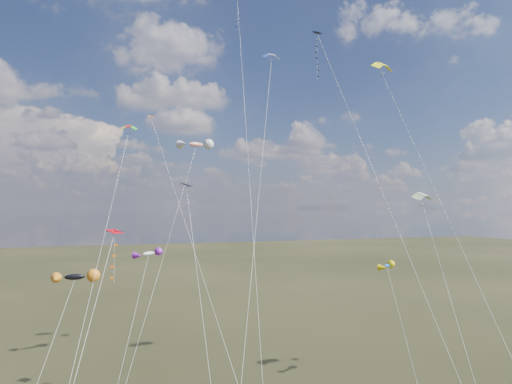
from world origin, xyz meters
name	(u,v)px	position (x,y,z in m)	size (l,w,h in m)	color
diamond_black_high	(325,71)	(9.66, 21.83, 33.12)	(2.33, 28.62, 38.55)	black
diamond_navy_tall	(239,39)	(0.86, 26.62, 37.49)	(5.59, 24.82, 43.82)	#0A104C
diamond_black_mid	(193,238)	(-7.14, 13.59, 14.91)	(1.34, 16.34, 19.75)	black
diamond_red_low	(111,266)	(-13.79, 10.28, 13.17)	(5.15, 12.53, 15.84)	#B1030D
diamond_orange_center	(179,203)	(-7.38, 19.44, 17.91)	(5.84, 23.14, 27.85)	#C46014
parafoil_yellow	(383,65)	(15.43, 18.80, 33.52)	(3.19, 22.78, 34.39)	yellow
parafoil_blue_white	(271,57)	(4.87, 26.56, 35.79)	(13.16, 25.24, 36.69)	#173CB3
parafoil_striped	(423,195)	(17.43, 14.88, 18.79)	(7.88, 16.37, 19.49)	yellow
parafoil_tricolor	(128,129)	(-11.85, 25.57, 25.89)	(6.81, 17.67, 26.64)	yellow
novelty_black_orange	(75,277)	(-16.56, 17.14, 11.56)	(5.47, 7.57, 12.16)	black
novelty_white_purple	(148,254)	(-10.39, 17.75, 13.25)	(5.15, 7.38, 13.72)	silver
novelty_redwhite_stripe	(196,145)	(-4.37, 26.27, 24.58)	(10.86, 12.02, 25.34)	red
novelty_blue_yellow	(387,266)	(13.36, 15.45, 11.44)	(2.36, 7.43, 11.96)	blue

